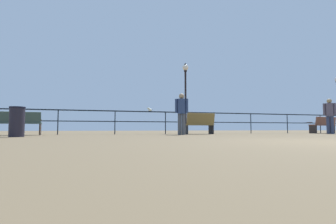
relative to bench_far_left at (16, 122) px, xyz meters
The scene contains 9 objects.
pier_railing 7.48m from the bench_far_left, ahead, with size 21.72×0.05×1.09m.
bench_far_left is the anchor object (origin of this frame).
bench_near_left 7.66m from the bench_far_left, ahead, with size 1.42×0.74×0.98m.
bench_near_right 15.18m from the bench_far_left, ahead, with size 1.59×0.82×0.91m.
lamppost_center 7.66m from the bench_far_left, ahead, with size 0.30×0.30×3.67m.
person_by_bench 14.41m from the bench_far_left, ahead, with size 0.42×0.45×1.78m.
person_at_railing 6.51m from the bench_far_left, ahead, with size 0.52×0.34×1.75m.
seagull_on_rail 5.54m from the bench_far_left, ahead, with size 0.33×0.28×0.18m.
trash_bin 2.14m from the bench_far_left, 75.06° to the right, with size 0.46×0.46×0.94m.
Camera 1 is at (-4.69, -3.40, 0.26)m, focal length 27.14 mm.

